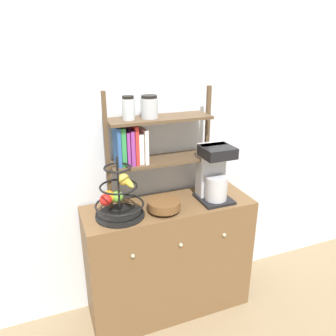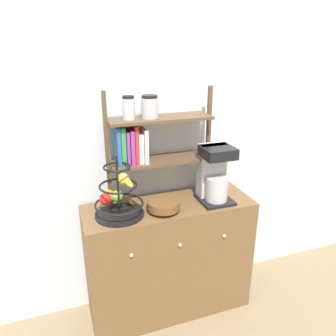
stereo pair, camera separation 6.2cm
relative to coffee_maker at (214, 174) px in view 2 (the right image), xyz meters
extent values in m
plane|color=#847051|center=(-0.30, -0.17, -1.01)|extent=(12.00, 12.00, 0.00)
cube|color=silver|center=(-0.30, 0.26, 0.29)|extent=(7.00, 0.05, 2.60)
cube|color=brown|center=(-0.30, 0.02, -0.60)|extent=(1.11, 0.38, 0.82)
sphere|color=#B2AD8C|center=(-0.61, -0.17, -0.37)|extent=(0.02, 0.02, 0.02)
sphere|color=#B2AD8C|center=(-0.30, -0.17, -0.37)|extent=(0.02, 0.02, 0.02)
sphere|color=#B2AD8C|center=(0.00, -0.17, -0.37)|extent=(0.02, 0.02, 0.02)
cube|color=black|center=(0.00, -0.02, -0.17)|extent=(0.21, 0.23, 0.02)
cube|color=#B7B7BC|center=(0.00, 0.04, 0.01)|extent=(0.18, 0.09, 0.35)
cylinder|color=#B7B7BC|center=(0.00, -0.04, -0.09)|extent=(0.14, 0.14, 0.16)
cube|color=black|center=(0.00, -0.03, 0.16)|extent=(0.20, 0.18, 0.07)
cylinder|color=black|center=(-0.63, 0.00, -0.18)|extent=(0.30, 0.30, 0.01)
cylinder|color=black|center=(-0.63, 0.00, 0.01)|extent=(0.01, 0.01, 0.37)
torus|color=black|center=(-0.63, 0.00, -0.11)|extent=(0.29, 0.29, 0.01)
torus|color=black|center=(-0.63, 0.00, 0.01)|extent=(0.23, 0.23, 0.01)
torus|color=black|center=(-0.63, 0.00, 0.13)|extent=(0.16, 0.16, 0.01)
sphere|color=red|center=(-0.71, 0.02, -0.07)|extent=(0.07, 0.07, 0.07)
sphere|color=#6BAD33|center=(-0.63, 0.03, -0.07)|extent=(0.07, 0.07, 0.07)
sphere|color=orange|center=(-0.68, 0.05, -0.07)|extent=(0.08, 0.08, 0.08)
ellipsoid|color=yellow|center=(-0.57, -0.02, 0.03)|extent=(0.05, 0.15, 0.04)
sphere|color=gold|center=(-0.59, 0.01, 0.05)|extent=(0.07, 0.07, 0.07)
cylinder|color=brown|center=(-0.36, -0.05, -0.17)|extent=(0.11, 0.11, 0.02)
cylinder|color=brown|center=(-0.36, -0.05, -0.14)|extent=(0.20, 0.20, 0.05)
cube|color=brown|center=(-0.66, 0.12, 0.18)|extent=(0.02, 0.02, 0.73)
cube|color=brown|center=(0.00, 0.12, 0.18)|extent=(0.02, 0.02, 0.73)
cube|color=brown|center=(-0.33, 0.12, 0.09)|extent=(0.64, 0.20, 0.02)
cube|color=brown|center=(-0.33, 0.12, 0.36)|extent=(0.64, 0.20, 0.02)
cube|color=#2D599E|center=(-0.60, 0.12, 0.22)|extent=(0.02, 0.15, 0.24)
cube|color=#2D8C47|center=(-0.57, 0.12, 0.22)|extent=(0.03, 0.14, 0.23)
cube|color=#8C338C|center=(-0.54, 0.12, 0.20)|extent=(0.02, 0.15, 0.21)
cube|color=#8C338C|center=(-0.52, 0.12, 0.21)|extent=(0.02, 0.14, 0.21)
cube|color=red|center=(-0.49, 0.12, 0.22)|extent=(0.02, 0.14, 0.24)
cube|color=white|center=(-0.46, 0.12, 0.19)|extent=(0.03, 0.13, 0.19)
cube|color=white|center=(-0.44, 0.12, 0.21)|extent=(0.02, 0.16, 0.21)
cylinder|color=silver|center=(-0.52, 0.12, 0.43)|extent=(0.07, 0.07, 0.12)
cylinder|color=black|center=(-0.52, 0.12, 0.50)|extent=(0.07, 0.07, 0.02)
cylinder|color=#ADB2B7|center=(-0.39, 0.12, 0.43)|extent=(0.11, 0.11, 0.12)
cylinder|color=black|center=(-0.39, 0.12, 0.50)|extent=(0.09, 0.09, 0.02)
camera|label=1|loc=(-1.00, -1.73, 0.79)|focal=35.00mm
camera|label=2|loc=(-0.94, -1.75, 0.79)|focal=35.00mm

